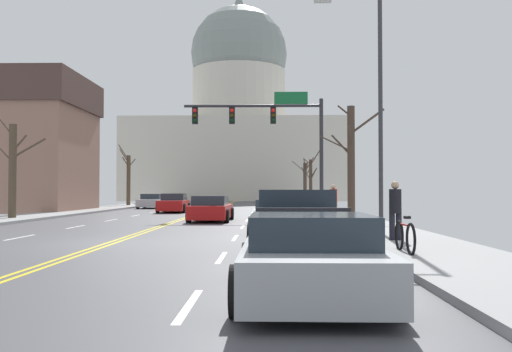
# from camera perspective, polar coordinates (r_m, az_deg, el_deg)

# --- Properties ---
(ground) EXTENTS (20.00, 180.00, 0.20)m
(ground) POSITION_cam_1_polar(r_m,az_deg,el_deg) (16.54, -14.87, -6.69)
(ground) COLOR #49494E
(signal_gantry) EXTENTS (7.91, 0.41, 7.00)m
(signal_gantry) POSITION_cam_1_polar(r_m,az_deg,el_deg) (31.30, 1.68, 5.21)
(signal_gantry) COLOR #28282D
(signal_gantry) RESTS_ON ground
(street_lamp_right) EXTENTS (2.20, 0.24, 7.82)m
(street_lamp_right) POSITION_cam_1_polar(r_m,az_deg,el_deg) (18.36, 11.90, 8.68)
(street_lamp_right) COLOR #333338
(street_lamp_right) RESTS_ON ground
(capitol_building) EXTENTS (33.53, 20.49, 33.38)m
(capitol_building) POSITION_cam_1_polar(r_m,az_deg,el_deg) (87.94, -1.78, 5.30)
(capitol_building) COLOR beige
(capitol_building) RESTS_ON ground
(sedan_near_00) EXTENTS (2.07, 4.57, 1.27)m
(sedan_near_00) POSITION_cam_1_polar(r_m,az_deg,el_deg) (27.39, -4.69, -3.45)
(sedan_near_00) COLOR #B71414
(sedan_near_00) RESTS_ON ground
(sedan_near_01) EXTENTS (2.21, 4.61, 1.20)m
(sedan_near_01) POSITION_cam_1_polar(r_m,az_deg,el_deg) (20.17, 2.46, -4.27)
(sedan_near_01) COLOR silver
(sedan_near_01) RESTS_ON ground
(pickup_truck_near_02) EXTENTS (2.40, 5.36, 1.55)m
(pickup_truck_near_02) POSITION_cam_1_polar(r_m,az_deg,el_deg) (14.05, 4.28, -4.88)
(pickup_truck_near_02) COLOR black
(pickup_truck_near_02) RESTS_ON ground
(sedan_near_03) EXTENTS (2.11, 4.49, 1.20)m
(sedan_near_03) POSITION_cam_1_polar(r_m,az_deg,el_deg) (8.00, 5.55, -8.46)
(sedan_near_03) COLOR #9EA3A8
(sedan_near_03) RESTS_ON ground
(sedan_oncoming_00) EXTENTS (2.10, 4.76, 1.32)m
(sedan_oncoming_00) POSITION_cam_1_polar(r_m,az_deg,el_deg) (38.96, -8.53, -2.84)
(sedan_oncoming_00) COLOR #B71414
(sedan_oncoming_00) RESTS_ON ground
(sedan_oncoming_01) EXTENTS (2.03, 4.45, 1.24)m
(sedan_oncoming_01) POSITION_cam_1_polar(r_m,az_deg,el_deg) (48.19, -10.75, -2.60)
(sedan_oncoming_01) COLOR silver
(sedan_oncoming_01) RESTS_ON ground
(sedan_oncoming_02) EXTENTS (1.98, 4.57, 1.22)m
(sedan_oncoming_02) POSITION_cam_1_polar(r_m,az_deg,el_deg) (60.34, -8.25, -2.40)
(sedan_oncoming_02) COLOR navy
(sedan_oncoming_02) RESTS_ON ground
(flank_building_01) EXTENTS (9.04, 9.33, 8.52)m
(flank_building_01) POSITION_cam_1_polar(r_m,az_deg,el_deg) (57.03, -22.59, 1.41)
(flank_building_01) COLOR #8C6656
(flank_building_01) RESTS_ON ground
(bare_tree_00) EXTENTS (3.00, 2.01, 5.72)m
(bare_tree_00) POSITION_cam_1_polar(r_m,az_deg,el_deg) (27.35, 9.85, 1.70)
(bare_tree_00) COLOR #423328
(bare_tree_00) RESTS_ON ground
(bare_tree_02) EXTENTS (2.40, 2.21, 4.93)m
(bare_tree_02) POSITION_cam_1_polar(r_m,az_deg,el_deg) (58.18, 5.12, -0.56)
(bare_tree_02) COLOR #423328
(bare_tree_02) RESTS_ON ground
(bare_tree_03) EXTENTS (1.52, 1.78, 5.82)m
(bare_tree_03) POSITION_cam_1_polar(r_m,az_deg,el_deg) (53.97, -13.10, -0.26)
(bare_tree_03) COLOR #4C3D2D
(bare_tree_03) RESTS_ON ground
(bare_tree_04) EXTENTS (1.69, 2.38, 5.15)m
(bare_tree_04) POSITION_cam_1_polar(r_m,az_deg,el_deg) (49.85, 5.71, -0.49)
(bare_tree_04) COLOR #423328
(bare_tree_04) RESTS_ON ground
(bare_tree_05) EXTENTS (2.57, 2.05, 5.65)m
(bare_tree_05) POSITION_cam_1_polar(r_m,az_deg,el_deg) (30.81, -23.90, 0.72)
(bare_tree_05) COLOR #4C3D2D
(bare_tree_05) RESTS_ON ground
(pedestrian_00) EXTENTS (0.35, 0.34, 1.67)m
(pedestrian_00) POSITION_cam_1_polar(r_m,az_deg,el_deg) (25.95, 8.04, -2.51)
(pedestrian_00) COLOR #4C4238
(pedestrian_00) RESTS_ON ground
(pedestrian_01) EXTENTS (0.35, 0.34, 1.65)m
(pedestrian_01) POSITION_cam_1_polar(r_m,az_deg,el_deg) (15.91, 14.25, -3.19)
(pedestrian_01) COLOR black
(pedestrian_01) RESTS_ON ground
(bicycle_parked) EXTENTS (0.12, 1.77, 0.85)m
(bicycle_parked) POSITION_cam_1_polar(r_m,az_deg,el_deg) (12.92, 15.18, -6.08)
(bicycle_parked) COLOR black
(bicycle_parked) RESTS_ON ground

